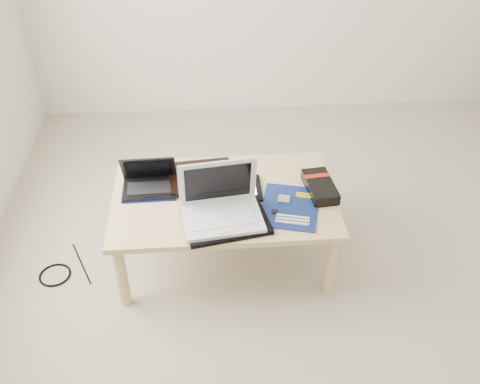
{
  "coord_description": "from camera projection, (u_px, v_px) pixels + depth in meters",
  "views": [
    {
      "loc": [
        -0.79,
        -1.69,
        2.03
      ],
      "look_at": [
        -0.63,
        0.39,
        0.42
      ],
      "focal_mm": 40.0,
      "sensor_mm": 36.0,
      "label": 1
    }
  ],
  "objects": [
    {
      "name": "ground",
      "position": [
        374.0,
        302.0,
        2.62
      ],
      "size": [
        4.0,
        4.0,
        0.0
      ],
      "primitive_type": "plane",
      "color": "beige",
      "rests_on": "ground"
    },
    {
      "name": "coffee_table",
      "position": [
        224.0,
        203.0,
        2.67
      ],
      "size": [
        1.1,
        0.7,
        0.4
      ],
      "color": "#E2BE88",
      "rests_on": "ground"
    },
    {
      "name": "book",
      "position": [
        201.0,
        177.0,
        2.74
      ],
      "size": [
        0.35,
        0.3,
        0.03
      ],
      "color": "black",
      "rests_on": "coffee_table"
    },
    {
      "name": "netbook",
      "position": [
        149.0,
        182.0,
        2.67
      ],
      "size": [
        0.27,
        0.2,
        0.18
      ],
      "color": "black",
      "rests_on": "coffee_table"
    },
    {
      "name": "tablet",
      "position": [
        233.0,
        189.0,
        2.67
      ],
      "size": [
        0.28,
        0.21,
        0.02
      ],
      "color": "black",
      "rests_on": "coffee_table"
    },
    {
      "name": "remote",
      "position": [
        243.0,
        186.0,
        2.69
      ],
      "size": [
        0.08,
        0.2,
        0.02
      ],
      "color": "#AEAEB2",
      "rests_on": "coffee_table"
    },
    {
      "name": "neoprene_sleeve",
      "position": [
        226.0,
        221.0,
        2.48
      ],
      "size": [
        0.43,
        0.35,
        0.02
      ],
      "primitive_type": "cube",
      "rotation": [
        0.0,
        0.0,
        0.19
      ],
      "color": "black",
      "rests_on": "coffee_table"
    },
    {
      "name": "white_laptop",
      "position": [
        221.0,
        206.0,
        2.46
      ],
      "size": [
        0.39,
        0.3,
        0.26
      ],
      "color": "silver",
      "rests_on": "neoprene_sleeve"
    },
    {
      "name": "motherboard",
      "position": [
        290.0,
        207.0,
        2.57
      ],
      "size": [
        0.34,
        0.39,
        0.02
      ],
      "color": "#0C1951",
      "rests_on": "coffee_table"
    },
    {
      "name": "gpu_box",
      "position": [
        320.0,
        187.0,
        2.66
      ],
      "size": [
        0.15,
        0.27,
        0.06
      ],
      "color": "black",
      "rests_on": "coffee_table"
    },
    {
      "name": "cable_coil",
      "position": [
        204.0,
        201.0,
        2.6
      ],
      "size": [
        0.13,
        0.13,
        0.01
      ],
      "primitive_type": "torus",
      "rotation": [
        0.0,
        0.0,
        0.21
      ],
      "color": "black",
      "rests_on": "coffee_table"
    },
    {
      "name": "floor_cable_coil",
      "position": [
        55.0,
        275.0,
        2.76
      ],
      "size": [
        0.16,
        0.16,
        0.01
      ],
      "primitive_type": "torus",
      "rotation": [
        0.0,
        0.0,
        -0.0
      ],
      "color": "black",
      "rests_on": "ground"
    },
    {
      "name": "floor_cable_trail",
      "position": [
        82.0,
        263.0,
        2.82
      ],
      "size": [
        0.15,
        0.3,
        0.01
      ],
      "primitive_type": "cylinder",
      "rotation": [
        1.57,
        0.0,
        0.43
      ],
      "color": "black",
      "rests_on": "ground"
    }
  ]
}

